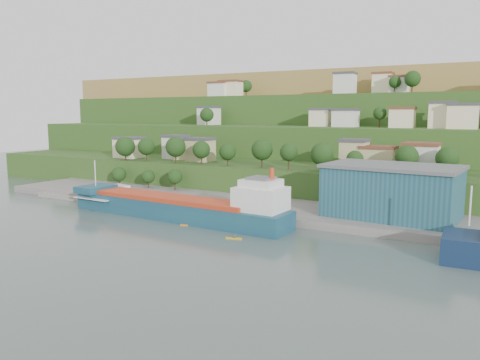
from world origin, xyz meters
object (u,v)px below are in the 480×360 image
Objects in this scene: cargo_ship_near at (182,209)px; warehouse at (392,191)px; caravan at (121,189)px; kayak_orange at (188,225)px.

cargo_ship_near is 1.99× the size of warehouse.
caravan is (-83.92, -3.98, -5.75)m from warehouse.
kayak_orange is (-42.80, -24.91, -8.17)m from warehouse.
warehouse is 9.22× the size of kayak_orange.
warehouse reaches higher than kayak_orange.
kayak_orange is at bearing -40.80° from cargo_ship_near.
kayak_orange is (41.12, -20.93, -2.42)m from caravan.
cargo_ship_near is at bearing -10.98° from caravan.
warehouse is 5.11× the size of caravan.
caravan is 46.20m from kayak_orange.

